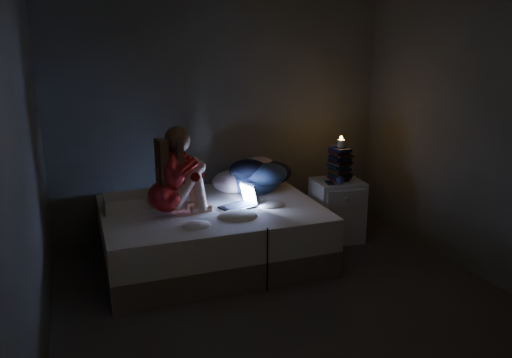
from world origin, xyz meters
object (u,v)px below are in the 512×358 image
candle (341,144)px  bed (212,234)px  nightstand (337,210)px  laptop (238,196)px  woman (165,172)px  phone (331,183)px

candle → bed: bearing=-175.7°
nightstand → laptop: bearing=-165.7°
woman → nightstand: 1.91m
bed → laptop: laptop is taller
laptop → phone: 1.04m
nightstand → candle: 0.70m
candle → phone: (-0.15, -0.10, -0.37)m
candle → nightstand: bearing=-137.4°
bed → phone: (1.25, 0.01, 0.38)m
candle → phone: bearing=-146.8°
phone → candle: bearing=42.2°
laptop → candle: (1.18, 0.23, 0.36)m
candle → woman: bearing=-174.3°
bed → woman: size_ratio=2.52×
bed → phone: 1.31m
laptop → phone: laptop is taller
bed → laptop: 0.46m
woman → bed: bearing=4.4°
woman → laptop: bearing=-9.3°
candle → phone: 0.41m
nightstand → candle: (0.03, 0.03, 0.70)m
laptop → candle: 1.26m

